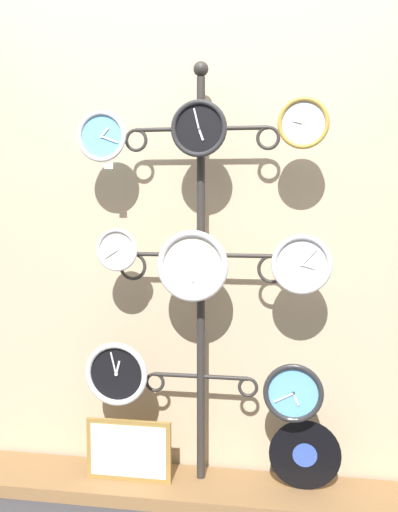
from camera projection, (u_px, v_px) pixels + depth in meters
shop_wall at (207, 194)px, 2.87m from camera, size 4.40×0.04×2.80m
low_shelf at (199, 489)px, 2.79m from camera, size 2.20×0.36×0.06m
display_stand at (201, 346)px, 2.78m from camera, size 0.78×0.38×1.99m
clock_top_left at (102, 136)px, 2.68m from camera, size 0.23×0.04×0.23m
clock_top_center at (199, 129)px, 2.58m from camera, size 0.25×0.04×0.25m
clock_top_right at (303, 123)px, 2.50m from camera, size 0.22×0.04×0.22m
clock_middle_left at (117, 250)px, 2.71m from camera, size 0.20×0.04×0.20m
clock_middle_center at (193, 266)px, 2.65m from camera, size 0.32×0.04×0.32m
clock_middle_right at (302, 264)px, 2.56m from camera, size 0.26×0.04×0.26m
clock_bottom_left at (117, 374)px, 2.76m from camera, size 0.30×0.04×0.30m
clock_bottom_right at (293, 393)px, 2.62m from camera, size 0.27×0.04×0.27m
vinyl_record at (305, 455)px, 2.71m from camera, size 0.33×0.01×0.33m
picture_frame at (129, 450)px, 2.80m from camera, size 0.41×0.02×0.29m
price_tag_upper at (109, 166)px, 2.69m from camera, size 0.04×0.00×0.03m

